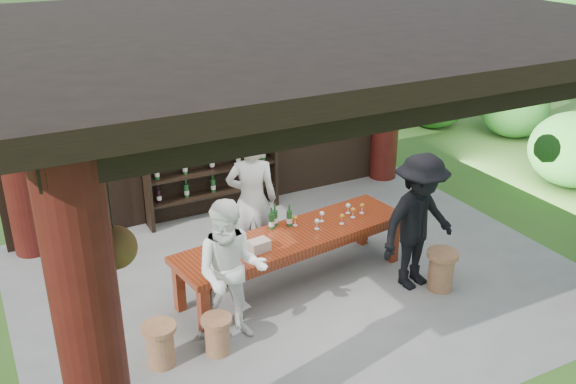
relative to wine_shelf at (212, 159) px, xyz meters
name	(u,v)px	position (x,y,z in m)	size (l,w,h in m)	color
ground	(301,279)	(0.31, -2.45, -0.99)	(90.00, 90.00, 0.00)	#2D5119
pavilion	(286,122)	(0.29, -2.02, 1.14)	(7.50, 6.00, 3.60)	slate
wine_shelf	(212,159)	(0.00, 0.00, 0.00)	(2.23, 0.34, 1.96)	black
tasting_table	(293,242)	(0.15, -2.50, -0.35)	(3.38, 1.28, 0.75)	#5D200D
stool_near_left	(217,334)	(-1.31, -3.40, -0.74)	(0.35, 0.35, 0.47)	brown
stool_near_right	(441,269)	(1.83, -3.51, -0.69)	(0.42, 0.42, 0.55)	brown
stool_far_left	(160,344)	(-1.94, -3.31, -0.72)	(0.39, 0.39, 0.51)	brown
host	(252,200)	(-0.07, -1.70, -0.02)	(0.70, 0.46, 1.93)	beige
guest_woman	(231,272)	(-1.02, -3.19, -0.11)	(0.85, 0.66, 1.75)	white
guest_man	(419,222)	(1.59, -3.26, -0.05)	(1.21, 0.69, 1.87)	black
table_bottles	(279,216)	(0.08, -2.21, -0.08)	(0.33, 0.18, 0.31)	#194C1E
table_glasses	(334,215)	(0.84, -2.39, -0.16)	(1.08, 0.32, 0.15)	silver
napkin_basket	(259,246)	(-0.43, -2.69, -0.17)	(0.26, 0.18, 0.14)	#BF6672
shrubs	(428,179)	(3.29, -1.41, -0.45)	(14.93, 9.03, 1.36)	#194C14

